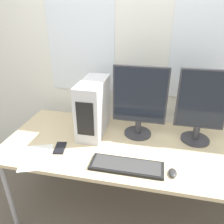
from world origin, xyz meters
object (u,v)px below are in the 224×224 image
(keyboard, at_px, (127,166))
(mouse, at_px, (173,173))
(monitor_right_near, at_px, (201,107))
(monitor_main, at_px, (140,101))
(pc_tower, at_px, (93,107))
(cell_phone, at_px, (60,148))

(keyboard, xyz_separation_m, mouse, (0.30, -0.01, 0.00))
(monitor_right_near, bearing_deg, mouse, -112.98)
(monitor_main, relative_size, mouse, 6.60)
(mouse, bearing_deg, pc_tower, 147.00)
(monitor_right_near, xyz_separation_m, keyboard, (-0.49, -0.44, -0.28))
(keyboard, bearing_deg, monitor_right_near, 41.96)
(pc_tower, height_order, monitor_right_near, monitor_right_near)
(monitor_right_near, xyz_separation_m, cell_phone, (-1.01, -0.33, -0.29))
(monitor_main, bearing_deg, monitor_right_near, 0.45)
(monitor_main, xyz_separation_m, mouse, (0.27, -0.44, -0.29))
(monitor_right_near, bearing_deg, monitor_main, -179.55)
(mouse, xyz_separation_m, cell_phone, (-0.82, 0.11, -0.01))
(mouse, bearing_deg, monitor_main, 121.56)
(keyboard, relative_size, mouse, 5.58)
(keyboard, bearing_deg, monitor_main, 86.38)
(pc_tower, distance_m, mouse, 0.79)
(monitor_right_near, distance_m, cell_phone, 1.10)
(monitor_right_near, xyz_separation_m, mouse, (-0.19, -0.44, -0.28))
(monitor_main, height_order, keyboard, monitor_main)
(cell_phone, bearing_deg, monitor_right_near, 6.84)
(pc_tower, relative_size, keyboard, 0.92)
(monitor_right_near, distance_m, mouse, 0.56)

